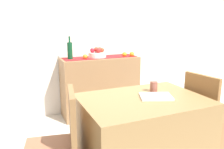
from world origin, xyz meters
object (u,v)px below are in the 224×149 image
at_px(fruit_bowl, 97,55).
at_px(chair_by_corner, 207,130).
at_px(wine_bottle, 70,50).
at_px(dining_table, 142,136).
at_px(sideboard_console, 100,86).
at_px(open_book, 156,96).
at_px(coffee_cup, 154,87).

distance_m(fruit_bowl, chair_by_corner, 1.78).
distance_m(wine_bottle, dining_table, 1.65).
xyz_separation_m(sideboard_console, chair_by_corner, (0.67, -1.49, -0.18)).
relative_size(fruit_bowl, chair_by_corner, 0.29).
bearing_deg(wine_bottle, fruit_bowl, 0.00).
relative_size(fruit_bowl, wine_bottle, 0.81).
distance_m(fruit_bowl, dining_table, 1.60).
bearing_deg(fruit_bowl, chair_by_corner, -64.43).
xyz_separation_m(dining_table, open_book, (0.12, -0.02, 0.38)).
distance_m(dining_table, coffee_cup, 0.49).
bearing_deg(coffee_cup, fruit_bowl, 94.20).
relative_size(sideboard_console, chair_by_corner, 1.28).
height_order(dining_table, open_book, open_book).
relative_size(dining_table, coffee_cup, 10.87).
bearing_deg(sideboard_console, fruit_bowl, 180.00).
relative_size(sideboard_console, open_book, 4.12).
xyz_separation_m(wine_bottle, coffee_cup, (0.50, -1.35, -0.22)).
xyz_separation_m(sideboard_console, open_book, (-0.02, -1.51, 0.31)).
bearing_deg(chair_by_corner, fruit_bowl, 115.57).
relative_size(open_book, coffee_cup, 2.76).
bearing_deg(chair_by_corner, dining_table, 179.85).
xyz_separation_m(fruit_bowl, coffee_cup, (0.10, -1.35, -0.14)).
height_order(fruit_bowl, open_book, fruit_bowl).
relative_size(sideboard_console, dining_table, 1.05).
distance_m(dining_table, open_book, 0.40).
bearing_deg(wine_bottle, sideboard_console, 0.00).
height_order(fruit_bowl, dining_table, fruit_bowl).
xyz_separation_m(sideboard_console, dining_table, (-0.14, -1.49, -0.07)).
height_order(fruit_bowl, coffee_cup, fruit_bowl).
distance_m(sideboard_console, wine_bottle, 0.72).
distance_m(sideboard_console, chair_by_corner, 1.65).
bearing_deg(open_book, chair_by_corner, 23.49).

